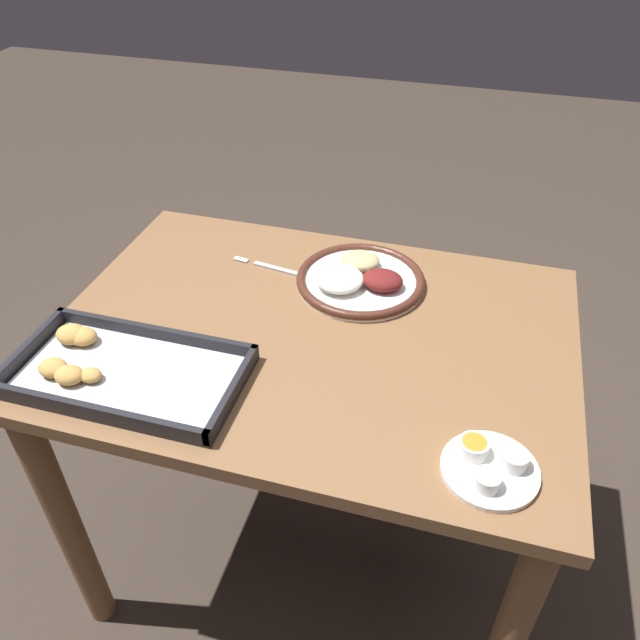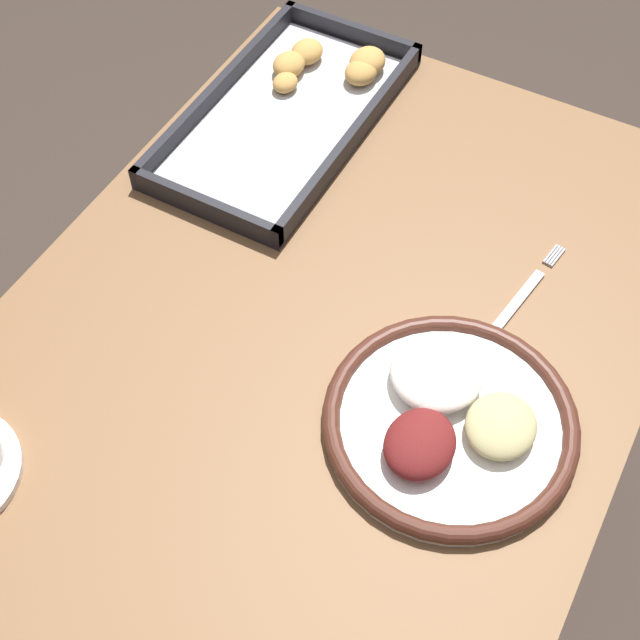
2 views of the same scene
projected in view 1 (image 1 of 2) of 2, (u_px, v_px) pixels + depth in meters
The scene contains 6 objects.
ground_plane at pixel (314, 546), 1.71m from camera, with size 8.00×8.00×0.00m, color #382D26.
dining_table at pixel (312, 381), 1.32m from camera, with size 1.02×0.73×0.77m.
dinner_plate at pixel (360, 279), 1.35m from camera, with size 0.28×0.28×0.05m.
fork at pixel (279, 269), 1.40m from camera, with size 0.21×0.04×0.00m.
saucer_plate at pixel (490, 466), 0.95m from camera, with size 0.15×0.15×0.04m.
baking_tray at pixel (115, 369), 1.13m from camera, with size 0.42×0.23×0.04m.
Camera 1 is at (-0.28, 0.91, 1.55)m, focal length 35.00 mm.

